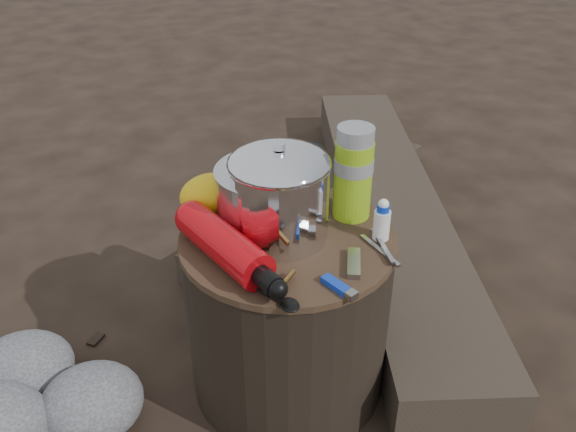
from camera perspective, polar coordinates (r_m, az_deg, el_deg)
name	(u,v)px	position (r m, az deg, el deg)	size (l,w,h in m)	color
ground	(288,377)	(1.57, 0.00, -14.98)	(60.00, 60.00, 0.00)	black
stump	(288,312)	(1.43, 0.00, -9.09)	(0.46, 0.46, 0.43)	black
log_main	(388,210)	(2.09, 9.47, 0.60)	(0.30, 1.78, 0.15)	#342B23
log_small	(317,204)	(2.15, 2.71, 1.17)	(0.21, 1.15, 0.10)	#342B23
foil_windscreen	(269,199)	(1.29, -1.76, 1.66)	(0.23, 0.23, 0.14)	silver
camping_pot	(279,194)	(1.24, -0.81, 2.13)	(0.21, 0.21, 0.21)	silver
fuel_bottle	(224,244)	(1.21, -6.05, -2.69)	(0.08, 0.32, 0.08)	red
thermos	(353,173)	(1.32, 6.18, 4.03)	(0.08, 0.08, 0.21)	#89B918
travel_mug	(306,171)	(1.43, 1.70, 4.30)	(0.08, 0.08, 0.11)	black
stuff_sack	(211,195)	(1.36, -7.28, 1.94)	(0.14, 0.12, 0.10)	yellow
food_pouch	(264,177)	(1.38, -2.25, 3.70)	(0.11, 0.02, 0.13)	#151247
lighter	(336,285)	(1.15, 4.55, -6.50)	(0.02, 0.08, 0.01)	#1135B8
multitool	(354,263)	(1.21, 6.23, -4.46)	(0.03, 0.09, 0.01)	#9D9EA2
pot_grabber	(380,249)	(1.26, 8.67, -3.11)	(0.03, 0.13, 0.01)	#9D9EA2
spork	(262,291)	(1.14, -2.44, -7.09)	(0.03, 0.14, 0.01)	black
squeeze_bottle	(382,221)	(1.28, 8.86, -0.50)	(0.04, 0.04, 0.08)	white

